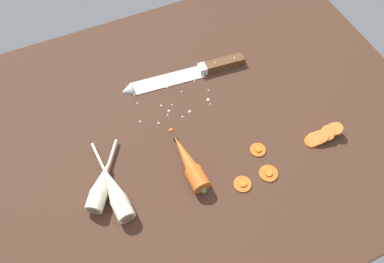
{
  "coord_description": "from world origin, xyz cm",
  "views": [
    {
      "loc": [
        -21.19,
        -49.22,
        82.47
      ],
      "look_at": [
        0.0,
        -2.0,
        1.5
      ],
      "focal_mm": 36.88,
      "sensor_mm": 36.0,
      "label": 1
    }
  ],
  "objects_px": {
    "parsnip_mid_left": "(115,192)",
    "carrot_slice_stray_mid": "(258,149)",
    "carrot_slice_stray_far": "(243,184)",
    "whole_carrot": "(189,163)",
    "carrot_slice_stray_near": "(269,173)",
    "chefs_knife": "(182,75)",
    "carrot_slice_stack": "(323,135)",
    "parsnip_front": "(101,186)"
  },
  "relations": [
    {
      "from": "chefs_knife",
      "to": "carrot_slice_stack",
      "type": "relative_size",
      "value": 3.53
    },
    {
      "from": "whole_carrot",
      "to": "carrot_slice_stray_far",
      "type": "distance_m",
      "value": 0.13
    },
    {
      "from": "carrot_slice_stray_near",
      "to": "carrot_slice_stack",
      "type": "bearing_deg",
      "value": 10.53
    },
    {
      "from": "whole_carrot",
      "to": "carrot_slice_stack",
      "type": "xyz_separation_m",
      "value": [
        0.33,
        -0.06,
        -0.01
      ]
    },
    {
      "from": "parsnip_front",
      "to": "carrot_slice_stray_near",
      "type": "xyz_separation_m",
      "value": [
        0.36,
        -0.12,
        -0.02
      ]
    },
    {
      "from": "chefs_knife",
      "to": "carrot_slice_stray_mid",
      "type": "distance_m",
      "value": 0.3
    },
    {
      "from": "parsnip_mid_left",
      "to": "carrot_slice_stray_mid",
      "type": "xyz_separation_m",
      "value": [
        0.35,
        -0.03,
        -0.02
      ]
    },
    {
      "from": "whole_carrot",
      "to": "parsnip_mid_left",
      "type": "relative_size",
      "value": 0.87
    },
    {
      "from": "whole_carrot",
      "to": "carrot_slice_stray_near",
      "type": "height_order",
      "value": "whole_carrot"
    },
    {
      "from": "carrot_slice_stack",
      "to": "carrot_slice_stray_near",
      "type": "xyz_separation_m",
      "value": [
        -0.17,
        -0.03,
        -0.01
      ]
    },
    {
      "from": "parsnip_mid_left",
      "to": "carrot_slice_stray_mid",
      "type": "height_order",
      "value": "parsnip_mid_left"
    },
    {
      "from": "chefs_knife",
      "to": "carrot_slice_stray_near",
      "type": "xyz_separation_m",
      "value": [
        0.07,
        -0.35,
        -0.0
      ]
    },
    {
      "from": "carrot_slice_stack",
      "to": "whole_carrot",
      "type": "bearing_deg",
      "value": 170.07
    },
    {
      "from": "carrot_slice_stray_far",
      "to": "whole_carrot",
      "type": "bearing_deg",
      "value": 136.4
    },
    {
      "from": "whole_carrot",
      "to": "carrot_slice_stray_mid",
      "type": "height_order",
      "value": "whole_carrot"
    },
    {
      "from": "chefs_knife",
      "to": "carrot_slice_stray_near",
      "type": "relative_size",
      "value": 7.94
    },
    {
      "from": "carrot_slice_stray_far",
      "to": "carrot_slice_stray_near",
      "type": "bearing_deg",
      "value": -0.49
    },
    {
      "from": "parsnip_mid_left",
      "to": "carrot_slice_stray_near",
      "type": "relative_size",
      "value": 4.98
    },
    {
      "from": "carrot_slice_stray_far",
      "to": "carrot_slice_stack",
      "type": "bearing_deg",
      "value": 7.43
    },
    {
      "from": "parsnip_mid_left",
      "to": "carrot_slice_stack",
      "type": "relative_size",
      "value": 2.21
    },
    {
      "from": "carrot_slice_stack",
      "to": "carrot_slice_stray_far",
      "type": "distance_m",
      "value": 0.24
    },
    {
      "from": "chefs_knife",
      "to": "carrot_slice_stray_far",
      "type": "distance_m",
      "value": 0.35
    },
    {
      "from": "whole_carrot",
      "to": "carrot_slice_stray_near",
      "type": "bearing_deg",
      "value": -29.05
    },
    {
      "from": "carrot_slice_stack",
      "to": "carrot_slice_stray_mid",
      "type": "relative_size",
      "value": 2.61
    },
    {
      "from": "chefs_knife",
      "to": "carrot_slice_stack",
      "type": "xyz_separation_m",
      "value": [
        0.24,
        -0.32,
        0.01
      ]
    },
    {
      "from": "whole_carrot",
      "to": "carrot_slice_stray_far",
      "type": "relative_size",
      "value": 4.65
    },
    {
      "from": "parsnip_front",
      "to": "carrot_slice_stray_near",
      "type": "distance_m",
      "value": 0.38
    },
    {
      "from": "carrot_slice_stray_far",
      "to": "carrot_slice_stray_mid",
      "type": "bearing_deg",
      "value": 40.17
    },
    {
      "from": "parsnip_mid_left",
      "to": "carrot_slice_stack",
      "type": "height_order",
      "value": "parsnip_mid_left"
    },
    {
      "from": "whole_carrot",
      "to": "carrot_slice_stack",
      "type": "distance_m",
      "value": 0.34
    },
    {
      "from": "whole_carrot",
      "to": "carrot_slice_stray_mid",
      "type": "xyz_separation_m",
      "value": [
        0.17,
        -0.02,
        -0.02
      ]
    },
    {
      "from": "parsnip_mid_left",
      "to": "carrot_slice_stray_far",
      "type": "distance_m",
      "value": 0.29
    },
    {
      "from": "parsnip_front",
      "to": "carrot_slice_stray_mid",
      "type": "relative_size",
      "value": 4.4
    },
    {
      "from": "carrot_slice_stray_near",
      "to": "carrot_slice_stray_far",
      "type": "bearing_deg",
      "value": 179.51
    },
    {
      "from": "parsnip_mid_left",
      "to": "carrot_slice_stray_near",
      "type": "height_order",
      "value": "parsnip_mid_left"
    },
    {
      "from": "carrot_slice_stray_near",
      "to": "carrot_slice_stray_mid",
      "type": "height_order",
      "value": "same"
    },
    {
      "from": "parsnip_mid_left",
      "to": "carrot_slice_stray_near",
      "type": "bearing_deg",
      "value": -15.34
    },
    {
      "from": "chefs_knife",
      "to": "carrot_slice_stack",
      "type": "bearing_deg",
      "value": -53.63
    },
    {
      "from": "parsnip_front",
      "to": "carrot_slice_stray_near",
      "type": "relative_size",
      "value": 3.8
    },
    {
      "from": "carrot_slice_stack",
      "to": "carrot_slice_stray_far",
      "type": "xyz_separation_m",
      "value": [
        -0.24,
        -0.03,
        -0.01
      ]
    },
    {
      "from": "carrot_slice_stray_near",
      "to": "parsnip_front",
      "type": "bearing_deg",
      "value": 161.75
    },
    {
      "from": "carrot_slice_stray_far",
      "to": "parsnip_mid_left",
      "type": "bearing_deg",
      "value": 161.19
    }
  ]
}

